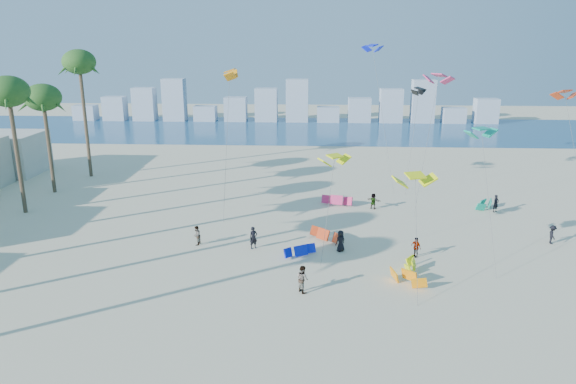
{
  "coord_description": "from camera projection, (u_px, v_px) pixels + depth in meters",
  "views": [
    {
      "loc": [
        5.1,
        -24.25,
        16.3
      ],
      "look_at": [
        3.0,
        16.0,
        4.5
      ],
      "focal_mm": 33.02,
      "sensor_mm": 36.0,
      "label": 1
    }
  ],
  "objects": [
    {
      "name": "ground",
      "position": [
        216.0,
        357.0,
        28.07
      ],
      "size": [
        220.0,
        220.0,
        0.0
      ],
      "primitive_type": "plane",
      "color": "beige",
      "rests_on": "ground"
    },
    {
      "name": "grounded_kites",
      "position": [
        369.0,
        232.0,
        44.79
      ],
      "size": [
        20.41,
        19.85,
        1.01
      ],
      "color": "#0C1ED6",
      "rests_on": "ground"
    },
    {
      "name": "kitesurfer_mid",
      "position": [
        303.0,
        279.0,
        35.06
      ],
      "size": [
        1.09,
        1.14,
        1.85
      ],
      "primitive_type": "imported",
      "rotation": [
        0.0,
        0.0,
        2.18
      ],
      "color": "gray",
      "rests_on": "ground"
    },
    {
      "name": "flying_kites",
      "position": [
        418.0,
        102.0,
        46.48
      ],
      "size": [
        35.16,
        32.82,
        16.0
      ],
      "color": "#F0F80D",
      "rests_on": "ground"
    },
    {
      "name": "kitesurfer_near",
      "position": [
        253.0,
        238.0,
        42.28
      ],
      "size": [
        0.79,
        0.7,
        1.82
      ],
      "primitive_type": "imported",
      "rotation": [
        0.0,
        0.0,
        0.51
      ],
      "color": "black",
      "rests_on": "ground"
    },
    {
      "name": "ocean",
      "position": [
        288.0,
        130.0,
        97.08
      ],
      "size": [
        220.0,
        220.0,
        0.0
      ],
      "primitive_type": "plane",
      "color": "navy",
      "rests_on": "ground"
    },
    {
      "name": "distant_skyline",
      "position": [
        284.0,
        106.0,
        105.85
      ],
      "size": [
        85.0,
        3.0,
        8.4
      ],
      "color": "#9EADBF",
      "rests_on": "ground"
    },
    {
      "name": "kitesurfers_far",
      "position": [
        392.0,
        225.0,
        45.46
      ],
      "size": [
        29.79,
        12.92,
        1.73
      ],
      "color": "black",
      "rests_on": "ground"
    }
  ]
}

